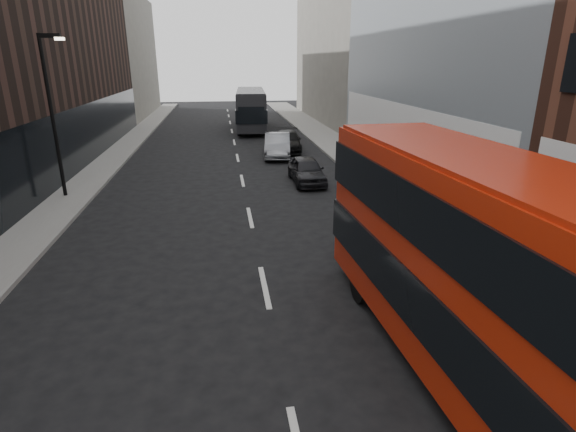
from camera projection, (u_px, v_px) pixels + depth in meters
name	position (u px, v px, depth m)	size (l,w,h in m)	color
sidewalk_right	(352.00, 156.00, 29.64)	(3.00, 80.00, 0.15)	slate
sidewalk_left	(107.00, 164.00, 27.47)	(2.00, 80.00, 0.15)	slate
building_victorian	(341.00, 22.00, 44.79)	(6.50, 24.00, 21.00)	#68635B
building_left_mid	(55.00, 45.00, 29.38)	(5.00, 24.00, 14.00)	black
building_left_far	(122.00, 56.00, 50.10)	(5.00, 20.00, 13.00)	#68635B
street_lamp	(53.00, 106.00, 19.55)	(1.06, 0.22, 7.00)	black
red_bus	(490.00, 270.00, 8.16)	(3.10, 11.08, 4.43)	#B8220B
grey_bus	(251.00, 108.00, 41.20)	(3.27, 11.12, 3.55)	black
car_a	(307.00, 170.00, 23.34)	(1.59, 3.94, 1.34)	black
car_b	(277.00, 145.00, 29.67)	(1.62, 4.64, 1.53)	gray
car_c	(287.00, 141.00, 31.66)	(1.90, 4.68, 1.36)	black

